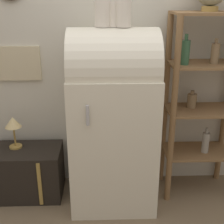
# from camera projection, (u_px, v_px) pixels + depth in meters

# --- Properties ---
(ground_plane) EXTENTS (12.00, 12.00, 0.00)m
(ground_plane) POSITION_uv_depth(u_px,v_px,m) (114.00, 213.00, 2.60)
(ground_plane) COLOR #7A664C
(wall_back) EXTENTS (7.00, 0.09, 2.70)m
(wall_back) POSITION_uv_depth(u_px,v_px,m) (111.00, 40.00, 2.66)
(wall_back) COLOR beige
(wall_back) RESTS_ON ground_plane
(refrigerator) EXTENTS (0.69, 0.66, 1.49)m
(refrigerator) POSITION_uv_depth(u_px,v_px,m) (113.00, 117.00, 2.55)
(refrigerator) COLOR silver
(refrigerator) RESTS_ON ground_plane
(suitcase_trunk) EXTENTS (0.71, 0.40, 0.45)m
(suitcase_trunk) POSITION_uv_depth(u_px,v_px,m) (22.00, 172.00, 2.79)
(suitcase_trunk) COLOR black
(suitcase_trunk) RESTS_ON ground_plane
(shelf_unit) EXTENTS (0.61, 0.37, 1.59)m
(shelf_unit) POSITION_uv_depth(u_px,v_px,m) (203.00, 96.00, 2.62)
(shelf_unit) COLOR olive
(shelf_unit) RESTS_ON ground_plane
(vase_left) EXTENTS (0.12, 0.12, 0.29)m
(vase_left) POSITION_uv_depth(u_px,v_px,m) (103.00, 8.00, 2.25)
(vase_left) COLOR silver
(vase_left) RESTS_ON refrigerator
(vase_center) EXTENTS (0.08, 0.08, 0.29)m
(vase_center) POSITION_uv_depth(u_px,v_px,m) (113.00, 7.00, 2.25)
(vase_center) COLOR silver
(vase_center) RESTS_ON refrigerator
(vase_right) EXTENTS (0.12, 0.12, 0.30)m
(vase_right) POSITION_uv_depth(u_px,v_px,m) (124.00, 7.00, 2.24)
(vase_right) COLOR silver
(vase_right) RESTS_ON refrigerator
(desk_lamp) EXTENTS (0.14, 0.14, 0.29)m
(desk_lamp) POSITION_uv_depth(u_px,v_px,m) (13.00, 125.00, 2.68)
(desk_lamp) COLOR #AD8942
(desk_lamp) RESTS_ON suitcase_trunk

